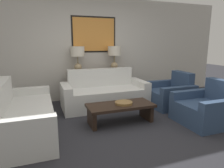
% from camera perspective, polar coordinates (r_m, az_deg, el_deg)
% --- Properties ---
extents(ground_plane, '(20.00, 20.00, 0.00)m').
position_cam_1_polar(ground_plane, '(3.58, 5.07, -12.99)').
color(ground_plane, '#28282D').
extents(back_wall, '(7.79, 0.12, 2.65)m').
position_cam_1_polar(back_wall, '(5.44, -5.24, 9.98)').
color(back_wall, beige).
rests_on(back_wall, ground_plane).
extents(console_table, '(1.48, 0.37, 0.77)m').
position_cam_1_polar(console_table, '(5.30, -4.30, -0.37)').
color(console_table, '#332319').
rests_on(console_table, ground_plane).
extents(table_lamp_left, '(0.35, 0.35, 0.63)m').
position_cam_1_polar(table_lamp_left, '(5.08, -9.81, 8.26)').
color(table_lamp_left, tan).
rests_on(table_lamp_left, console_table).
extents(table_lamp_right, '(0.35, 0.35, 0.63)m').
position_cam_1_polar(table_lamp_right, '(5.34, 0.66, 8.59)').
color(table_lamp_right, tan).
rests_on(table_lamp_right, console_table).
extents(couch_by_back_wall, '(1.97, 0.88, 0.87)m').
position_cam_1_polar(couch_by_back_wall, '(4.73, -2.20, -2.96)').
color(couch_by_back_wall, silver).
rests_on(couch_by_back_wall, ground_plane).
extents(couch_by_side, '(0.88, 1.97, 0.87)m').
position_cam_1_polar(couch_by_side, '(3.66, -24.17, -8.46)').
color(couch_by_side, silver).
rests_on(couch_by_side, ground_plane).
extents(coffee_table, '(1.25, 0.56, 0.36)m').
position_cam_1_polar(coffee_table, '(3.79, 2.41, -7.07)').
color(coffee_table, black).
rests_on(coffee_table, ground_plane).
extents(decorative_bowl, '(0.33, 0.33, 0.04)m').
position_cam_1_polar(decorative_bowl, '(3.77, 3.36, -5.40)').
color(decorative_bowl, olive).
rests_on(decorative_bowl, coffee_table).
extents(armchair_near_back_wall, '(0.93, 0.91, 0.80)m').
position_cam_1_polar(armchair_near_back_wall, '(4.99, 16.25, -2.97)').
color(armchair_near_back_wall, navy).
rests_on(armchair_near_back_wall, ground_plane).
extents(armchair_near_camera, '(0.93, 0.91, 0.80)m').
position_cam_1_polar(armchair_near_camera, '(4.19, 25.29, -6.47)').
color(armchair_near_camera, navy).
rests_on(armchair_near_camera, ground_plane).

